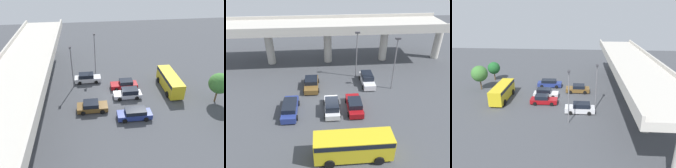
% 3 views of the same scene
% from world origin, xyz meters
% --- Properties ---
extents(ground_plane, '(90.19, 90.19, 0.00)m').
position_xyz_m(ground_plane, '(0.00, 0.00, 0.00)').
color(ground_plane, '#424449').
extents(highway_overpass, '(42.25, 7.62, 7.55)m').
position_xyz_m(highway_overpass, '(-0.00, 13.39, 5.99)').
color(highway_overpass, '#BCB7AD').
rests_on(highway_overpass, ground_plane).
extents(parked_car_0, '(2.04, 4.84, 1.53)m').
position_xyz_m(parked_car_0, '(-5.38, -1.54, 0.75)').
color(parked_car_0, navy).
rests_on(parked_car_0, ground_plane).
extents(parked_car_1, '(2.25, 4.49, 1.49)m').
position_xyz_m(parked_car_1, '(-2.86, 4.31, 0.70)').
color(parked_car_1, brown).
rests_on(parked_car_1, ground_plane).
extents(parked_car_2, '(2.04, 4.47, 1.59)m').
position_xyz_m(parked_car_2, '(-0.17, -1.61, 0.75)').
color(parked_car_2, silver).
rests_on(parked_car_2, ground_plane).
extents(parked_car_3, '(2.04, 4.55, 1.53)m').
position_xyz_m(parked_car_3, '(2.73, -1.50, 0.71)').
color(parked_car_3, maroon).
rests_on(parked_car_3, ground_plane).
extents(parked_car_4, '(1.98, 4.63, 1.63)m').
position_xyz_m(parked_car_4, '(5.61, 4.77, 0.77)').
color(parked_car_4, silver).
rests_on(parked_car_4, ground_plane).
extents(shuttle_bus, '(7.57, 2.53, 2.70)m').
position_xyz_m(shuttle_bus, '(1.47, -9.01, 1.61)').
color(shuttle_bus, gold).
rests_on(shuttle_bus, ground_plane).
extents(lamp_post_near_aisle, '(0.70, 0.35, 7.81)m').
position_xyz_m(lamp_post_near_aisle, '(8.93, 3.11, 4.59)').
color(lamp_post_near_aisle, slate).
rests_on(lamp_post_near_aisle, ground_plane).
extents(lamp_post_mid_lot, '(0.70, 0.35, 7.42)m').
position_xyz_m(lamp_post_mid_lot, '(4.22, 7.18, 4.39)').
color(lamp_post_mid_lot, slate).
rests_on(lamp_post_mid_lot, ground_plane).
extents(tree_front_centre, '(3.14, 3.14, 4.85)m').
position_xyz_m(tree_front_centre, '(-2.95, -14.91, 3.28)').
color(tree_front_centre, brown).
rests_on(tree_front_centre, ground_plane).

